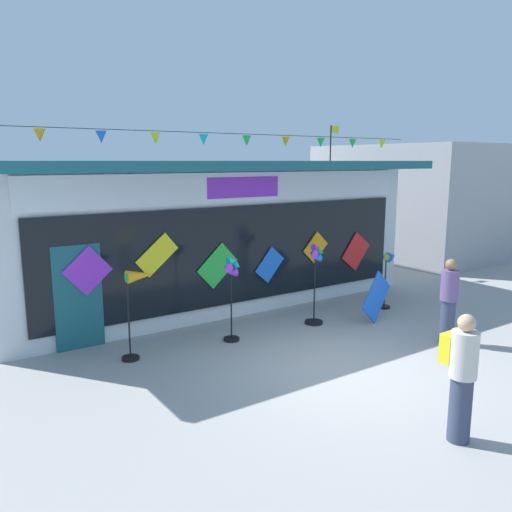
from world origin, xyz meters
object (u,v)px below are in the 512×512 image
wind_spinner_center_left (316,275)px  display_kite_on_ground (376,297)px  kite_shop_building (192,228)px  wind_spinner_left (232,284)px  person_near_camera (449,301)px  wind_spinner_center_right (390,267)px  person_mid_plaza (461,375)px  wind_spinner_far_left (138,290)px

wind_spinner_center_left → display_kite_on_ground: bearing=-25.6°
wind_spinner_center_left → display_kite_on_ground: wind_spinner_center_left is taller
kite_shop_building → display_kite_on_ground: 5.15m
wind_spinner_left → kite_shop_building: bearing=73.9°
wind_spinner_left → person_near_camera: wind_spinner_left is taller
kite_shop_building → wind_spinner_left: bearing=-106.1°
wind_spinner_left → wind_spinner_center_right: 4.41m
wind_spinner_left → display_kite_on_ground: (3.33, -0.69, -0.62)m
person_near_camera → person_mid_plaza: size_ratio=1.00×
wind_spinner_center_left → person_mid_plaza: 4.94m
wind_spinner_center_left → wind_spinner_center_right: 2.34m
wind_spinner_far_left → wind_spinner_center_right: bearing=-2.7°
kite_shop_building → person_mid_plaza: 8.60m
kite_shop_building → wind_spinner_center_right: 5.16m
wind_spinner_left → display_kite_on_ground: 3.46m
wind_spinner_center_right → person_mid_plaza: 6.10m
wind_spinner_left → person_near_camera: (3.43, -2.45, -0.32)m
kite_shop_building → person_near_camera: size_ratio=6.34×
kite_shop_building → display_kite_on_ground: size_ratio=10.37×
display_kite_on_ground → wind_spinner_left: bearing=168.2°
wind_spinner_center_left → person_near_camera: wind_spinner_center_left is taller
person_mid_plaza → wind_spinner_center_right: bearing=47.5°
wind_spinner_far_left → wind_spinner_left: wind_spinner_left is taller
wind_spinner_center_left → wind_spinner_far_left: bearing=175.8°
kite_shop_building → display_kite_on_ground: (2.24, -4.47, -1.23)m
display_kite_on_ground → wind_spinner_center_left: bearing=154.4°
wind_spinner_left → wind_spinner_center_right: size_ratio=1.24×
kite_shop_building → wind_spinner_center_right: size_ratio=7.72×
wind_spinner_left → wind_spinner_far_left: bearing=173.9°
kite_shop_building → wind_spinner_center_right: kite_shop_building is taller
wind_spinner_center_left → wind_spinner_left: bearing=177.5°
wind_spinner_far_left → wind_spinner_center_left: wind_spinner_center_left is taller
wind_spinner_center_left → person_near_camera: 2.74m
kite_shop_building → person_mid_plaza: kite_shop_building is taller
person_mid_plaza → wind_spinner_left: bearing=93.3°
wind_spinner_left → display_kite_on_ground: size_ratio=1.67×
kite_shop_building → wind_spinner_center_left: size_ratio=5.94×
display_kite_on_ground → wind_spinner_far_left: bearing=170.2°
wind_spinner_left → wind_spinner_center_left: size_ratio=0.96×
person_near_camera → person_mid_plaza: (-2.97, -2.30, 0.03)m
wind_spinner_center_right → wind_spinner_center_left: bearing=179.7°
wind_spinner_far_left → wind_spinner_center_right: 6.25m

